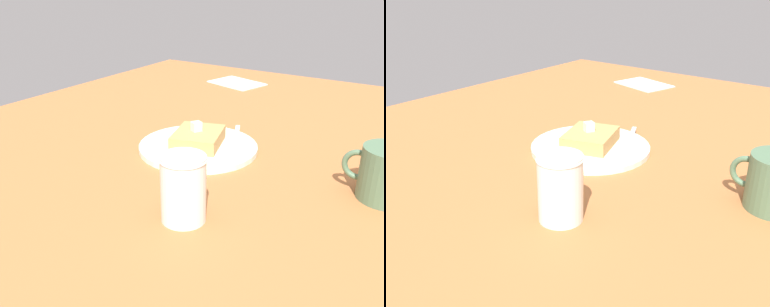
{
  "view_description": "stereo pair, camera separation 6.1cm",
  "coord_description": "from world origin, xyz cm",
  "views": [
    {
      "loc": [
        -36.92,
        74.37,
        34.52
      ],
      "look_at": [
        -2.7,
        21.42,
        7.47
      ],
      "focal_mm": 40.0,
      "sensor_mm": 36.0,
      "label": 1
    },
    {
      "loc": [
        -41.87,
        70.81,
        34.52
      ],
      "look_at": [
        -2.7,
        21.42,
        7.47
      ],
      "focal_mm": 40.0,
      "sensor_mm": 36.0,
      "label": 2
    }
  ],
  "objects": [
    {
      "name": "napkin",
      "position": [
        20.8,
        -40.0,
        3.12
      ],
      "size": [
        17.38,
        14.7,
        0.3
      ],
      "primitive_type": "cube",
      "rotation": [
        0.0,
        0.0,
        -0.28
      ],
      "color": "#ADCAD5",
      "rests_on": "table_surface"
    },
    {
      "name": "syrup_jar",
      "position": [
        -8.48,
        32.49,
        7.29
      ],
      "size": [
        6.45,
        6.45,
        9.47
      ],
      "color": "#4A2108",
      "rests_on": "table_surface"
    },
    {
      "name": "plate",
      "position": [
        3.07,
        10.35,
        3.54
      ],
      "size": [
        22.55,
        22.55,
        1.03
      ],
      "color": "silver",
      "rests_on": "table_surface"
    },
    {
      "name": "fork",
      "position": [
        -2.38,
        5.44,
        4.18
      ],
      "size": [
        7.91,
        15.17,
        0.36
      ],
      "color": "silver",
      "rests_on": "plate"
    },
    {
      "name": "butter_pat_primary",
      "position": [
        3.56,
        10.19,
        7.53
      ],
      "size": [
        2.23,
        2.3,
        1.75
      ],
      "primitive_type": "cube",
      "rotation": [
        0.0,
        0.0,
        1.05
      ],
      "color": "#F1EFC8",
      "rests_on": "toast_slice_center"
    },
    {
      "name": "table_surface",
      "position": [
        0.0,
        0.0,
        1.49
      ],
      "size": [
        120.31,
        120.31,
        2.97
      ],
      "primitive_type": "cube",
      "color": "#A46134",
      "rests_on": "ground"
    },
    {
      "name": "toast_slice_center",
      "position": [
        3.07,
        10.35,
        5.33
      ],
      "size": [
        11.17,
        12.41,
        2.65
      ],
      "primitive_type": "cube",
      "rotation": [
        0.0,
        0.0,
        0.3
      ],
      "color": "tan",
      "rests_on": "plate"
    }
  ]
}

